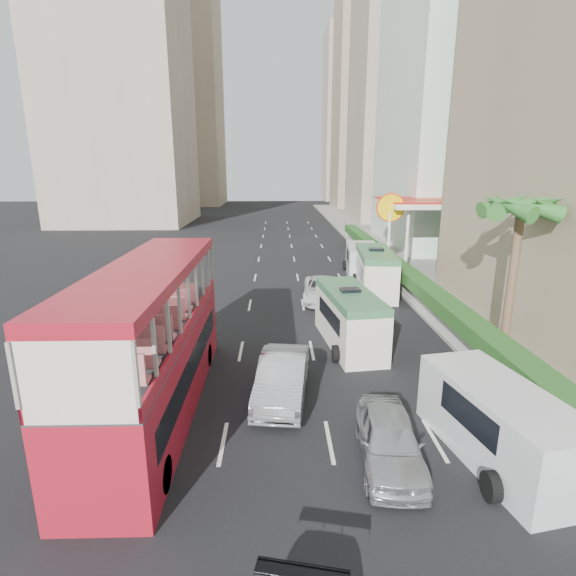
{
  "coord_description": "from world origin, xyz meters",
  "views": [
    {
      "loc": [
        -1.94,
        -13.82,
        7.98
      ],
      "look_at": [
        -1.5,
        4.0,
        3.2
      ],
      "focal_mm": 28.0,
      "sensor_mm": 36.0,
      "label": 1
    }
  ],
  "objects_px": {
    "double_decker_bus": "(154,340)",
    "panel_van_far": "(362,261)",
    "minibus_far": "(375,272)",
    "palm_tree": "(512,282)",
    "van_asset": "(322,300)",
    "panel_van_near": "(500,424)",
    "car_silver_lane_a": "(282,397)",
    "car_silver_lane_b": "(388,462)",
    "minibus_near": "(349,318)",
    "shell_station": "(421,233)"
  },
  "relations": [
    {
      "from": "panel_van_far",
      "to": "car_silver_lane_b",
      "type": "bearing_deg",
      "value": -92.82
    },
    {
      "from": "van_asset",
      "to": "shell_station",
      "type": "xyz_separation_m",
      "value": [
        9.13,
        10.11,
        2.75
      ]
    },
    {
      "from": "panel_van_far",
      "to": "shell_station",
      "type": "bearing_deg",
      "value": 38.27
    },
    {
      "from": "double_decker_bus",
      "to": "car_silver_lane_a",
      "type": "xyz_separation_m",
      "value": [
        4.22,
        0.76,
        -2.53
      ]
    },
    {
      "from": "double_decker_bus",
      "to": "van_asset",
      "type": "height_order",
      "value": "double_decker_bus"
    },
    {
      "from": "double_decker_bus",
      "to": "panel_van_far",
      "type": "bearing_deg",
      "value": 61.61
    },
    {
      "from": "minibus_near",
      "to": "panel_van_far",
      "type": "distance_m",
      "value": 14.2
    },
    {
      "from": "panel_van_near",
      "to": "panel_van_far",
      "type": "distance_m",
      "value": 22.38
    },
    {
      "from": "car_silver_lane_b",
      "to": "panel_van_far",
      "type": "bearing_deg",
      "value": 86.0
    },
    {
      "from": "double_decker_bus",
      "to": "car_silver_lane_a",
      "type": "distance_m",
      "value": 4.98
    },
    {
      "from": "palm_tree",
      "to": "double_decker_bus",
      "type": "bearing_deg",
      "value": -163.84
    },
    {
      "from": "double_decker_bus",
      "to": "minibus_far",
      "type": "distance_m",
      "value": 18.1
    },
    {
      "from": "car_silver_lane_a",
      "to": "panel_van_far",
      "type": "bearing_deg",
      "value": 78.2
    },
    {
      "from": "car_silver_lane_b",
      "to": "minibus_near",
      "type": "distance_m",
      "value": 8.79
    },
    {
      "from": "minibus_near",
      "to": "palm_tree",
      "type": "distance_m",
      "value": 6.98
    },
    {
      "from": "van_asset",
      "to": "palm_tree",
      "type": "xyz_separation_m",
      "value": [
        6.93,
        -8.89,
        3.38
      ]
    },
    {
      "from": "palm_tree",
      "to": "car_silver_lane_a",
      "type": "bearing_deg",
      "value": -161.34
    },
    {
      "from": "car_silver_lane_a",
      "to": "minibus_far",
      "type": "relative_size",
      "value": 0.75
    },
    {
      "from": "car_silver_lane_a",
      "to": "palm_tree",
      "type": "bearing_deg",
      "value": 25.53
    },
    {
      "from": "minibus_near",
      "to": "panel_van_far",
      "type": "height_order",
      "value": "minibus_near"
    },
    {
      "from": "minibus_far",
      "to": "panel_van_near",
      "type": "distance_m",
      "value": 17.55
    },
    {
      "from": "van_asset",
      "to": "panel_van_near",
      "type": "bearing_deg",
      "value": -72.6
    },
    {
      "from": "double_decker_bus",
      "to": "panel_van_near",
      "type": "height_order",
      "value": "double_decker_bus"
    },
    {
      "from": "palm_tree",
      "to": "shell_station",
      "type": "height_order",
      "value": "palm_tree"
    },
    {
      "from": "minibus_far",
      "to": "panel_van_near",
      "type": "height_order",
      "value": "minibus_far"
    },
    {
      "from": "minibus_near",
      "to": "shell_station",
      "type": "bearing_deg",
      "value": 56.11
    },
    {
      "from": "van_asset",
      "to": "shell_station",
      "type": "relative_size",
      "value": 0.63
    },
    {
      "from": "minibus_far",
      "to": "shell_station",
      "type": "height_order",
      "value": "shell_station"
    },
    {
      "from": "palm_tree",
      "to": "shell_station",
      "type": "distance_m",
      "value": 19.14
    },
    {
      "from": "palm_tree",
      "to": "panel_van_near",
      "type": "bearing_deg",
      "value": -117.4
    },
    {
      "from": "double_decker_bus",
      "to": "car_silver_lane_b",
      "type": "bearing_deg",
      "value": -22.71
    },
    {
      "from": "van_asset",
      "to": "minibus_near",
      "type": "distance_m",
      "value": 7.31
    },
    {
      "from": "van_asset",
      "to": "minibus_far",
      "type": "height_order",
      "value": "minibus_far"
    },
    {
      "from": "double_decker_bus",
      "to": "minibus_near",
      "type": "xyz_separation_m",
      "value": [
        7.36,
        5.71,
        -1.25
      ]
    },
    {
      "from": "van_asset",
      "to": "shell_station",
      "type": "bearing_deg",
      "value": 53.17
    },
    {
      "from": "double_decker_bus",
      "to": "panel_van_near",
      "type": "xyz_separation_m",
      "value": [
        10.26,
        -2.84,
        -1.47
      ]
    },
    {
      "from": "car_silver_lane_a",
      "to": "shell_station",
      "type": "height_order",
      "value": "shell_station"
    },
    {
      "from": "double_decker_bus",
      "to": "panel_van_far",
      "type": "distance_m",
      "value": 22.25
    },
    {
      "from": "minibus_near",
      "to": "panel_van_far",
      "type": "xyz_separation_m",
      "value": [
        3.2,
        13.83,
        -0.15
      ]
    },
    {
      "from": "minibus_far",
      "to": "panel_van_near",
      "type": "xyz_separation_m",
      "value": [
        -0.23,
        -17.55,
        -0.34
      ]
    },
    {
      "from": "double_decker_bus",
      "to": "panel_van_far",
      "type": "xyz_separation_m",
      "value": [
        10.56,
        19.54,
        -1.4
      ]
    },
    {
      "from": "panel_van_far",
      "to": "shell_station",
      "type": "height_order",
      "value": "shell_station"
    },
    {
      "from": "car_silver_lane_b",
      "to": "minibus_near",
      "type": "relative_size",
      "value": 0.72
    },
    {
      "from": "car_silver_lane_a",
      "to": "car_silver_lane_b",
      "type": "xyz_separation_m",
      "value": [
        2.92,
        -3.75,
        0.0
      ]
    },
    {
      "from": "minibus_far",
      "to": "panel_van_far",
      "type": "relative_size",
      "value": 1.12
    },
    {
      "from": "car_silver_lane_b",
      "to": "panel_van_far",
      "type": "xyz_separation_m",
      "value": [
        3.42,
        22.53,
        1.13
      ]
    },
    {
      "from": "minibus_far",
      "to": "shell_station",
      "type": "bearing_deg",
      "value": 61.21
    },
    {
      "from": "double_decker_bus",
      "to": "car_silver_lane_b",
      "type": "xyz_separation_m",
      "value": [
        7.14,
        -2.99,
        -2.53
      ]
    },
    {
      "from": "minibus_near",
      "to": "panel_van_near",
      "type": "bearing_deg",
      "value": -78.66
    },
    {
      "from": "car_silver_lane_b",
      "to": "van_asset",
      "type": "bearing_deg",
      "value": 95.6
    }
  ]
}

